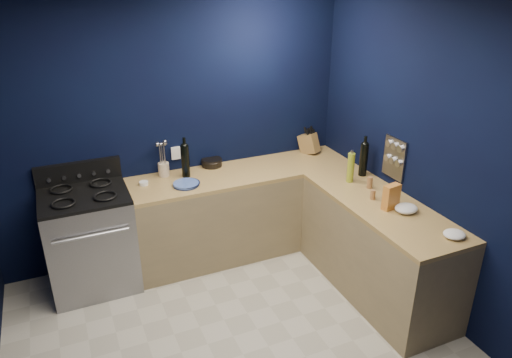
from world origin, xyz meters
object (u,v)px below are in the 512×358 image
utensil_crock (164,169)px  knife_block (309,144)px  gas_range (91,242)px  crouton_bag (391,197)px  plate_stack (186,184)px

utensil_crock → knife_block: (1.61, -0.02, 0.04)m
gas_range → crouton_bag: (2.36, -1.24, 0.55)m
gas_range → crouton_bag: size_ratio=4.19×
knife_block → crouton_bag: size_ratio=0.96×
utensil_crock → knife_block: size_ratio=0.63×
plate_stack → gas_range: bearing=174.2°
plate_stack → crouton_bag: crouton_bag is taller
plate_stack → knife_block: 1.51m
crouton_bag → utensil_crock: bearing=127.3°
knife_block → plate_stack: bearing=164.2°
knife_block → crouton_bag: knife_block is taller
knife_block → utensil_crock: bearing=152.1°
gas_range → plate_stack: plate_stack is taller
utensil_crock → knife_block: 1.61m
utensil_crock → crouton_bag: size_ratio=0.61×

